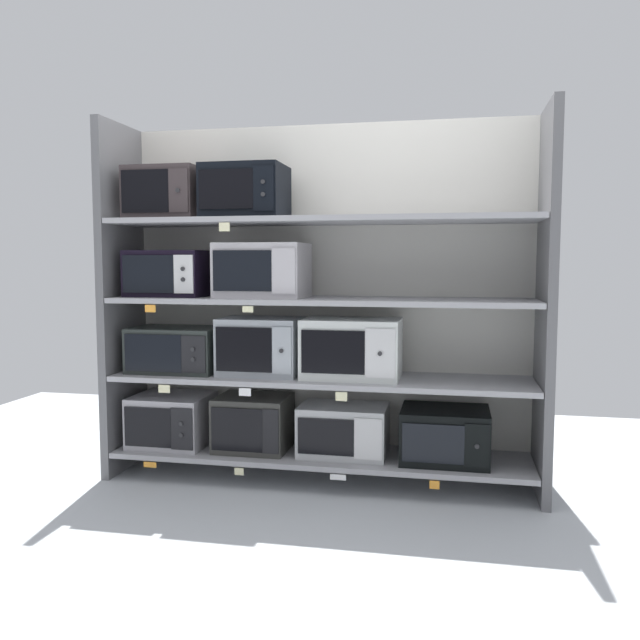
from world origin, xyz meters
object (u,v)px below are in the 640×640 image
Objects in this scene: microwave_5 at (261,346)px; microwave_9 at (166,194)px; microwave_7 at (170,273)px; microwave_6 at (352,348)px; microwave_4 at (177,349)px; microwave_10 at (245,192)px; microwave_0 at (172,420)px; microwave_3 at (445,435)px; microwave_8 at (263,270)px; microwave_2 at (344,430)px; microwave_1 at (253,423)px.

microwave_5 is 1.09× the size of microwave_9.
microwave_6 is at bearing 0.02° from microwave_7.
microwave_10 is (0.44, 0.00, 0.93)m from microwave_4.
microwave_5 is at bearing -0.12° from microwave_10.
microwave_3 is (1.64, 0.00, -0.01)m from microwave_0.
microwave_6 is at bearing 0.00° from microwave_10.
microwave_8 reaches higher than microwave_3.
microwave_10 is at bearing 0.02° from microwave_0.
microwave_10 reaches higher than microwave_6.
microwave_10 reaches higher than microwave_5.
microwave_4 is at bearing -0.13° from microwave_9.
microwave_9 is (-1.12, -0.00, 0.89)m from microwave_6.
microwave_3 is at bearing 0.01° from microwave_7.
microwave_0 reaches higher than microwave_2.
microwave_3 is 1.06× the size of microwave_7.
microwave_9 reaches higher than microwave_5.
microwave_9 is (-0.58, -0.00, 0.90)m from microwave_5.
microwave_5 is 0.54m from microwave_6.
microwave_1 is 0.91m from microwave_8.
microwave_2 is (0.55, 0.00, -0.02)m from microwave_1.
microwave_5 is at bearing -179.97° from microwave_2.
microwave_4 is 1.13× the size of microwave_5.
microwave_9 reaches higher than microwave_3.
microwave_4 is (-0.48, -0.00, 0.43)m from microwave_1.
microwave_10 is at bearing -179.99° from microwave_2.
microwave_7 is at bearing -179.98° from microwave_5.
microwave_2 is 1.17× the size of microwave_9.
microwave_0 is 0.81× the size of microwave_6.
microwave_10 is (-0.09, 0.00, 0.90)m from microwave_5.
microwave_7 reaches higher than microwave_5.
microwave_4 is 0.72m from microwave_8.
microwave_10 is at bearing 0.05° from microwave_4.
microwave_9 is at bearing -179.98° from microwave_6.
microwave_6 is (1.11, 0.00, 0.47)m from microwave_0.
microwave_3 is 1.06× the size of microwave_10.
microwave_7 is at bearing -179.98° from microwave_2.
microwave_7 is (-0.56, -0.00, 0.42)m from microwave_5.
microwave_0 is 0.96× the size of microwave_5.
microwave_2 is 1.12m from microwave_4.
microwave_6 is 1.28× the size of microwave_9.
microwave_9 and microwave_10 have the same top height.
microwave_2 is at bearing 0.03° from microwave_5.
microwave_5 reaches higher than microwave_3.
microwave_2 is 1.09× the size of microwave_10.
microwave_5 is at bearing -179.98° from microwave_6.
microwave_7 reaches higher than microwave_1.
microwave_2 is 0.48m from microwave_6.
microwave_1 is 0.98× the size of microwave_9.
microwave_8 is at bearing -179.99° from microwave_2.
microwave_9 is (-0.53, -0.00, 1.36)m from microwave_1.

